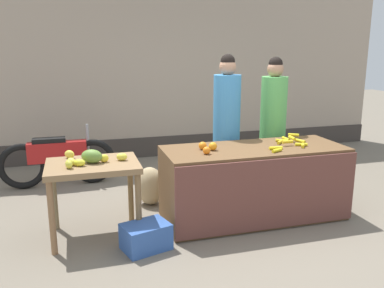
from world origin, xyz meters
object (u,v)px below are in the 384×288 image
Objects in this scene: parked_motorcycle at (58,159)px; produce_sack at (150,186)px; produce_crate at (146,237)px; vendor_woman_blue_shirt at (226,128)px; vendor_woman_green_shirt at (273,126)px.

parked_motorcycle is 3.30× the size of produce_sack.
parked_motorcycle is 2.39m from produce_crate.
vendor_woman_green_shirt is at bearing 4.30° from vendor_woman_blue_shirt.
produce_sack is (-0.98, 0.06, -0.70)m from vendor_woman_blue_shirt.
parked_motorcycle is at bearing 111.39° from produce_crate.
vendor_woman_blue_shirt reaches higher than vendor_woman_green_shirt.
vendor_woman_green_shirt is 3.76× the size of produce_sack.
vendor_woman_green_shirt is at bearing -0.42° from produce_sack.
produce_sack is (1.12, -1.07, -0.16)m from parked_motorcycle.
vendor_woman_blue_shirt is 0.68m from vendor_woman_green_shirt.
produce_crate is at bearing -138.90° from vendor_woman_blue_shirt.
parked_motorcycle is (-2.78, 1.08, -0.52)m from vendor_woman_green_shirt.
vendor_woman_green_shirt is 1.79m from produce_sack.
produce_crate is (0.87, -2.21, -0.27)m from parked_motorcycle.
parked_motorcycle reaches higher than produce_sack.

